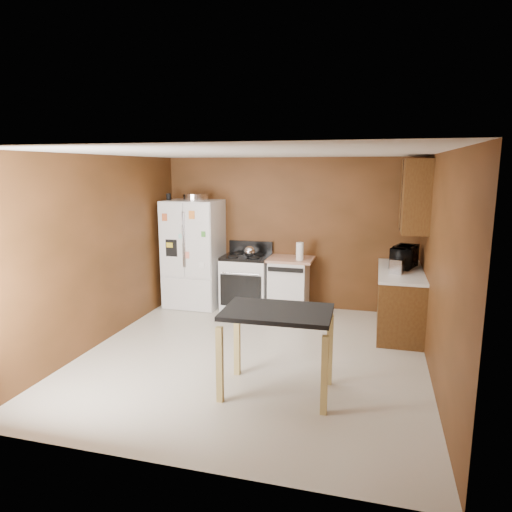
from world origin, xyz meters
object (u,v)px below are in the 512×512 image
at_px(island, 277,324).
at_px(refrigerator, 194,254).
at_px(roasting_pan, 196,197).
at_px(kettle, 249,252).
at_px(dishwasher, 289,284).
at_px(microwave, 404,258).
at_px(toaster, 398,266).
at_px(green_canister, 301,255).
at_px(paper_towel, 300,251).
at_px(gas_range, 246,281).
at_px(pen_cup, 169,197).

bearing_deg(island, refrigerator, 127.06).
xyz_separation_m(roasting_pan, kettle, (0.96, -0.10, -0.86)).
bearing_deg(dishwasher, microwave, -9.37).
xyz_separation_m(kettle, toaster, (2.29, -0.55, 0.01)).
bearing_deg(green_canister, paper_towel, -86.23).
distance_m(kettle, gas_range, 0.55).
height_order(microwave, refrigerator, refrigerator).
distance_m(roasting_pan, toaster, 3.42).
distance_m(kettle, paper_towel, 0.82).
xyz_separation_m(kettle, green_canister, (0.81, 0.20, -0.05)).
distance_m(paper_towel, microwave, 1.58).
bearing_deg(island, gas_range, 112.27).
xyz_separation_m(refrigerator, dishwasher, (1.63, 0.09, -0.45)).
distance_m(roasting_pan, microwave, 3.46).
distance_m(green_canister, refrigerator, 1.82).
bearing_deg(dishwasher, toaster, -22.45).
xyz_separation_m(pen_cup, island, (2.43, -2.63, -1.10)).
height_order(pen_cup, gas_range, pen_cup).
bearing_deg(green_canister, island, -85.32).
relative_size(paper_towel, gas_range, 0.25).
distance_m(microwave, island, 2.85).
bearing_deg(refrigerator, roasting_pan, 54.18).
height_order(pen_cup, dishwasher, pen_cup).
relative_size(paper_towel, microwave, 0.54).
xyz_separation_m(gas_range, island, (1.13, -2.77, 0.29)).
bearing_deg(microwave, roasting_pan, 105.36).
relative_size(pen_cup, island, 0.10).
distance_m(roasting_pan, kettle, 1.29).
distance_m(roasting_pan, gas_range, 1.64).
distance_m(roasting_pan, green_canister, 2.00).
xyz_separation_m(paper_towel, dishwasher, (-0.19, 0.11, -0.58)).
relative_size(toaster, dishwasher, 0.30).
xyz_separation_m(pen_cup, toaster, (3.68, -0.52, -0.86)).
bearing_deg(refrigerator, island, -52.94).
bearing_deg(toaster, kettle, -178.44).
bearing_deg(dishwasher, kettle, -167.95).
xyz_separation_m(toaster, island, (-1.24, -2.11, -0.24)).
relative_size(roasting_pan, refrigerator, 0.23).
xyz_separation_m(roasting_pan, island, (2.01, -2.76, -1.10)).
height_order(paper_towel, refrigerator, refrigerator).
relative_size(refrigerator, island, 1.60).
height_order(kettle, green_canister, kettle).
distance_m(paper_towel, refrigerator, 1.83).
bearing_deg(dishwasher, pen_cup, -175.32).
bearing_deg(toaster, paper_towel, 173.73).
bearing_deg(dishwasher, roasting_pan, -178.79).
bearing_deg(pen_cup, gas_range, 6.18).
xyz_separation_m(pen_cup, refrigerator, (0.39, 0.08, -0.96)).
bearing_deg(dishwasher, refrigerator, -177.01).
xyz_separation_m(paper_towel, green_canister, (-0.01, 0.18, -0.09)).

